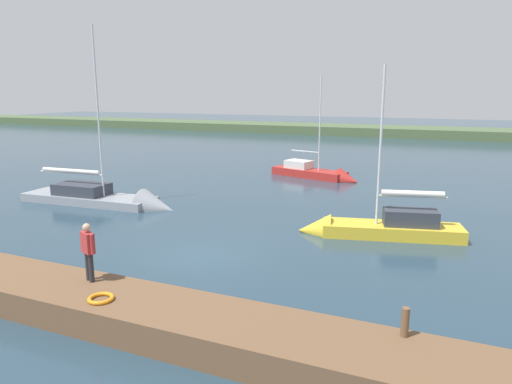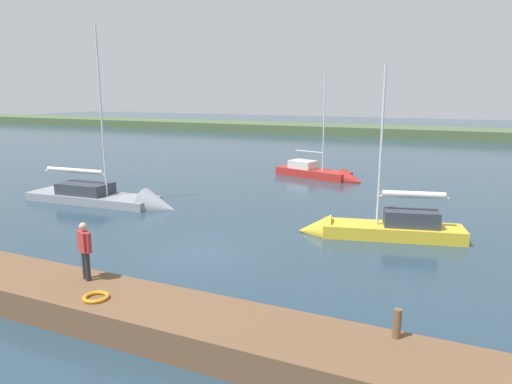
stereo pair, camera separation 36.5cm
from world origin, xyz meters
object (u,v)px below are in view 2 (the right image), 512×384
(sailboat_outer_mooring, at_px, (322,176))
(person_on_dock, at_px, (85,247))
(life_ring_buoy, at_px, (96,297))
(sailboat_far_right, at_px, (375,231))
(mooring_post_near, at_px, (397,324))
(sailboat_mid_channel, at_px, (112,202))

(sailboat_outer_mooring, height_order, person_on_dock, sailboat_outer_mooring)
(life_ring_buoy, bearing_deg, sailboat_outer_mooring, -87.72)
(sailboat_outer_mooring, bearing_deg, sailboat_far_right, -47.82)
(mooring_post_near, distance_m, life_ring_buoy, 7.33)
(sailboat_far_right, xyz_separation_m, person_on_dock, (6.16, 9.93, 1.52))
(sailboat_outer_mooring, distance_m, person_on_dock, 22.16)
(mooring_post_near, bearing_deg, person_on_dock, 2.25)
(life_ring_buoy, distance_m, person_on_dock, 1.69)
(sailboat_outer_mooring, bearing_deg, person_on_dock, -74.38)
(mooring_post_near, relative_size, sailboat_mid_channel, 0.06)
(sailboat_outer_mooring, height_order, sailboat_mid_channel, sailboat_mid_channel)
(sailboat_far_right, bearing_deg, life_ring_buoy, 51.60)
(sailboat_far_right, bearing_deg, person_on_dock, 44.76)
(sailboat_outer_mooring, relative_size, sailboat_far_right, 1.02)
(life_ring_buoy, relative_size, sailboat_outer_mooring, 0.08)
(sailboat_mid_channel, bearing_deg, sailboat_outer_mooring, 52.91)
(person_on_dock, bearing_deg, mooring_post_near, -64.34)
(life_ring_buoy, bearing_deg, person_on_dock, -37.54)
(sailboat_outer_mooring, distance_m, sailboat_mid_channel, 14.65)
(mooring_post_near, relative_size, sailboat_far_right, 0.09)
(mooring_post_near, relative_size, life_ring_buoy, 0.99)
(sailboat_mid_channel, bearing_deg, life_ring_buoy, -53.49)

